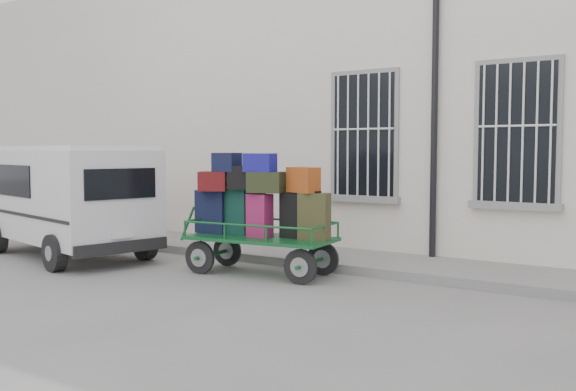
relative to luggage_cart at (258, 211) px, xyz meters
The scene contains 5 objects.
ground 1.61m from the luggage_cart, 30.71° to the right, with size 80.00×80.00×0.00m, color slate.
building 5.36m from the luggage_cart, 77.54° to the left, with size 24.00×5.15×6.00m.
sidewalk 2.12m from the luggage_cart, 55.51° to the left, with size 24.00×1.70×0.15m, color slate.
luggage_cart is the anchor object (origin of this frame).
van 4.02m from the luggage_cart, behind, with size 4.35×2.58×2.06m.
Camera 1 is at (4.95, -7.53, 1.97)m, focal length 40.00 mm.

